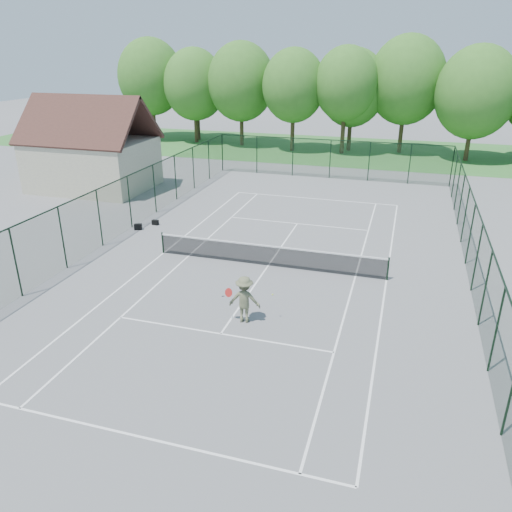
# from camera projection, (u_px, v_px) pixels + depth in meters

# --- Properties ---
(ground) EXTENTS (140.00, 140.00, 0.00)m
(ground) POSITION_uv_depth(u_px,v_px,m) (268.00, 266.00, 23.72)
(ground) COLOR slate
(ground) RESTS_ON ground
(grass_far) EXTENTS (80.00, 16.00, 0.01)m
(grass_far) POSITION_uv_depth(u_px,v_px,m) (348.00, 150.00, 50.19)
(grass_far) COLOR #377731
(grass_far) RESTS_ON ground
(court_lines) EXTENTS (11.05, 23.85, 0.01)m
(court_lines) POSITION_uv_depth(u_px,v_px,m) (268.00, 266.00, 23.72)
(court_lines) COLOR white
(court_lines) RESTS_ON ground
(tennis_net) EXTENTS (11.08, 0.08, 1.10)m
(tennis_net) POSITION_uv_depth(u_px,v_px,m) (268.00, 254.00, 23.50)
(tennis_net) COLOR black
(tennis_net) RESTS_ON ground
(fence_enclosure) EXTENTS (18.05, 36.05, 3.02)m
(fence_enclosure) POSITION_uv_depth(u_px,v_px,m) (269.00, 235.00, 23.12)
(fence_enclosure) COLOR #15341B
(fence_enclosure) RESTS_ON ground
(utility_building) EXTENTS (8.60, 6.27, 6.63)m
(utility_building) POSITION_uv_depth(u_px,v_px,m) (91.00, 145.00, 35.62)
(utility_building) COLOR beige
(utility_building) RESTS_ON ground
(tree_line_far) EXTENTS (39.40, 6.40, 9.70)m
(tree_line_far) POSITION_uv_depth(u_px,v_px,m) (353.00, 88.00, 47.88)
(tree_line_far) COLOR #45351F
(tree_line_far) RESTS_ON ground
(sports_bag_a) EXTENTS (0.48, 0.38, 0.33)m
(sports_bag_a) POSITION_uv_depth(u_px,v_px,m) (138.00, 227.00, 28.35)
(sports_bag_a) COLOR black
(sports_bag_a) RESTS_ON ground
(sports_bag_b) EXTENTS (0.38, 0.24, 0.29)m
(sports_bag_b) POSITION_uv_depth(u_px,v_px,m) (155.00, 222.00, 29.13)
(sports_bag_b) COLOR black
(sports_bag_b) RESTS_ON ground
(tennis_player) EXTENTS (1.87, 0.84, 1.84)m
(tennis_player) POSITION_uv_depth(u_px,v_px,m) (244.00, 299.00, 18.58)
(tennis_player) COLOR #5F6243
(tennis_player) RESTS_ON ground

